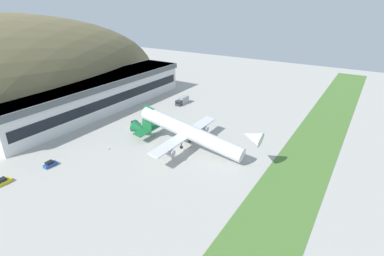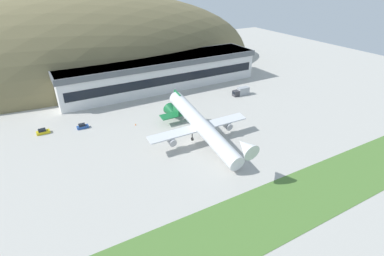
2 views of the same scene
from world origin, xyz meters
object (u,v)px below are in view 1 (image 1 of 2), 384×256
at_px(cargo_airplane, 188,132).
at_px(service_car_2, 2,182).
at_px(terminal_building, 97,93).
at_px(traffic_cone_0, 109,149).
at_px(service_car_0, 50,164).
at_px(service_car_1, 134,123).
at_px(fuel_truck, 182,101).

height_order(cargo_airplane, service_car_2, cargo_airplane).
xyz_separation_m(terminal_building, cargo_airplane, (-10.54, -52.82, -1.78)).
bearing_deg(terminal_building, traffic_cone_0, -127.85).
height_order(terminal_building, cargo_airplane, terminal_building).
distance_m(service_car_0, service_car_1, 36.29).
xyz_separation_m(terminal_building, service_car_0, (-41.05, -24.54, -7.00)).
height_order(terminal_building, service_car_2, terminal_building).
bearing_deg(service_car_1, terminal_building, 78.98).
xyz_separation_m(cargo_airplane, service_car_1, (5.78, 28.38, -5.22)).
relative_size(cargo_airplane, traffic_cone_0, 82.30).
bearing_deg(fuel_truck, service_car_1, 176.17).
distance_m(terminal_building, service_car_0, 48.33).
bearing_deg(fuel_truck, traffic_cone_0, -174.56).
xyz_separation_m(cargo_airplane, fuel_truck, (36.50, 26.32, -4.36)).
bearing_deg(terminal_building, service_car_1, -101.02).
xyz_separation_m(fuel_truck, traffic_cone_0, (-50.26, -4.79, -1.28)).
relative_size(cargo_airplane, service_car_0, 12.39).
bearing_deg(fuel_truck, service_car_2, 176.70).
height_order(service_car_0, service_car_2, service_car_2).
bearing_deg(service_car_2, service_car_0, -11.93).
distance_m(service_car_0, service_car_2, 12.60).
relative_size(terminal_building, service_car_1, 22.87).
distance_m(terminal_building, fuel_truck, 37.60).
relative_size(service_car_0, traffic_cone_0, 6.64).
relative_size(terminal_building, cargo_airplane, 1.94).
xyz_separation_m(service_car_0, fuel_truck, (67.00, -1.96, 0.86)).
bearing_deg(traffic_cone_0, terminal_building, 52.15).
height_order(service_car_0, fuel_truck, fuel_truck).
bearing_deg(terminal_building, service_car_0, -149.13).
distance_m(service_car_1, traffic_cone_0, 20.72).
bearing_deg(service_car_1, fuel_truck, -3.83).
relative_size(terminal_building, service_car_0, 24.01).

